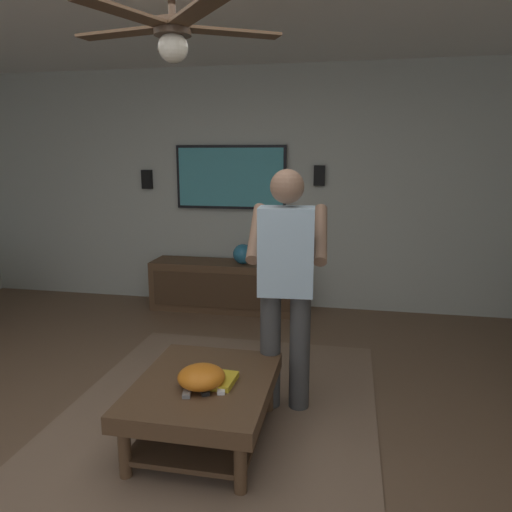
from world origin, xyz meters
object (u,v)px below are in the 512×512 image
at_px(remote_white, 222,387).
at_px(remote_grey, 188,391).
at_px(remote_black, 203,389).
at_px(book, 221,380).
at_px(bowl, 201,377).
at_px(ceiling_fan, 171,33).
at_px(wall_speaker_left, 319,176).
at_px(wall_speaker_right, 147,179).
at_px(tv, 231,177).
at_px(person_standing, 286,277).
at_px(coffee_table, 204,397).
at_px(vase_round, 243,254).
at_px(media_console, 227,286).

xyz_separation_m(remote_white, remote_grey, (-0.08, 0.18, 0.00)).
height_order(remote_black, book, book).
distance_m(bowl, ceiling_fan, 1.91).
bearing_deg(book, remote_white, 20.81).
bearing_deg(wall_speaker_left, wall_speaker_right, 90.00).
relative_size(tv, ceiling_fan, 1.10).
bearing_deg(bowl, remote_grey, 146.08).
bearing_deg(wall_speaker_left, book, 172.67).
height_order(person_standing, bowl, person_standing).
distance_m(coffee_table, vase_round, 2.54).
xyz_separation_m(wall_speaker_left, wall_speaker_right, (0.00, 2.01, -0.06)).
distance_m(bowl, remote_white, 0.13).
distance_m(tv, remote_grey, 3.17).
height_order(coffee_table, wall_speaker_left, wall_speaker_left).
relative_size(media_console, remote_white, 11.33).
relative_size(coffee_table, remote_white, 6.67).
distance_m(coffee_table, remote_grey, 0.21).
bearing_deg(wall_speaker_right, tv, -90.74).
relative_size(bowl, remote_white, 1.85).
xyz_separation_m(media_console, remote_black, (-2.66, -0.56, 0.14)).
xyz_separation_m(person_standing, wall_speaker_right, (2.27, 1.96, 0.52)).
distance_m(remote_black, wall_speaker_right, 3.47).
relative_size(remote_white, vase_round, 0.68).
xyz_separation_m(tv, bowl, (-2.86, -0.54, -1.02)).
height_order(person_standing, remote_grey, person_standing).
height_order(tv, wall_speaker_left, tv).
xyz_separation_m(remote_white, vase_round, (2.58, 0.46, 0.25)).
bearing_deg(remote_black, vase_round, 155.44).
distance_m(vase_round, ceiling_fan, 2.99).
bearing_deg(wall_speaker_left, remote_black, 171.43).
relative_size(remote_white, book, 0.68).
relative_size(person_standing, vase_round, 7.45).
bearing_deg(person_standing, tv, 18.73).
bearing_deg(tv, wall_speaker_right, -90.74).
relative_size(bowl, remote_grey, 1.85).
bearing_deg(wall_speaker_right, coffee_table, -151.07).
relative_size(bowl, wall_speaker_right, 1.26).
distance_m(media_console, person_standing, 2.32).
bearing_deg(remote_white, remote_black, 99.58).
height_order(remote_white, wall_speaker_right, wall_speaker_right).
distance_m(remote_white, book, 0.07).
bearing_deg(wall_speaker_left, bowl, 170.88).
bearing_deg(remote_black, coffee_table, 161.94).
bearing_deg(wall_speaker_right, remote_white, -149.77).
bearing_deg(media_console, vase_round, 79.03).
distance_m(coffee_table, remote_black, 0.17).
height_order(person_standing, vase_round, person_standing).
xyz_separation_m(person_standing, remote_black, (-0.64, 0.39, -0.52)).
relative_size(person_standing, ceiling_fan, 1.42).
bearing_deg(book, vase_round, -166.96).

